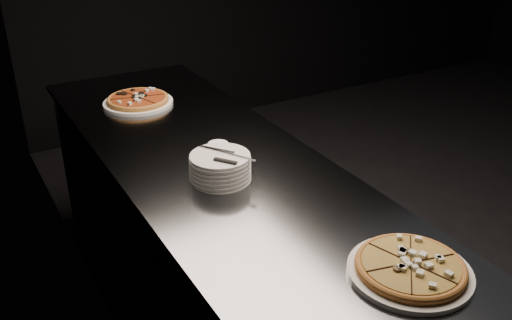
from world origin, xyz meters
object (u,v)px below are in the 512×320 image
pizza_mushroom (410,268)px  plate_stack (220,167)px  ramekin (218,151)px  counter (223,264)px  pizza_tomato (138,100)px  cutlery (224,156)px

pizza_mushroom → plate_stack: 0.75m
pizza_mushroom → ramekin: bearing=98.5°
counter → pizza_tomato: size_ratio=7.22×
plate_stack → ramekin: size_ratio=2.78×
cutlery → ramekin: cutlery is taller
counter → cutlery: size_ratio=11.44×
pizza_mushroom → cutlery: bearing=104.7°
pizza_mushroom → pizza_tomato: 1.59m
pizza_mushroom → pizza_tomato: (-0.19, 1.57, -0.00)m
plate_stack → cutlery: bearing=-62.4°
counter → pizza_mushroom: pizza_mushroom is taller
cutlery → ramekin: 0.18m
cutlery → plate_stack: bearing=81.8°
plate_stack → pizza_tomato: bearing=90.0°
pizza_mushroom → cutlery: 0.74m
pizza_mushroom → ramekin: (-0.13, 0.87, 0.01)m
plate_stack → ramekin: plate_stack is taller
cutlery → ramekin: (0.06, 0.16, -0.06)m
counter → plate_stack: (-0.05, -0.12, 0.51)m
pizza_tomato → ramekin: 0.71m
pizza_tomato → counter: bearing=-85.8°
pizza_mushroom → cutlery: size_ratio=1.65×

